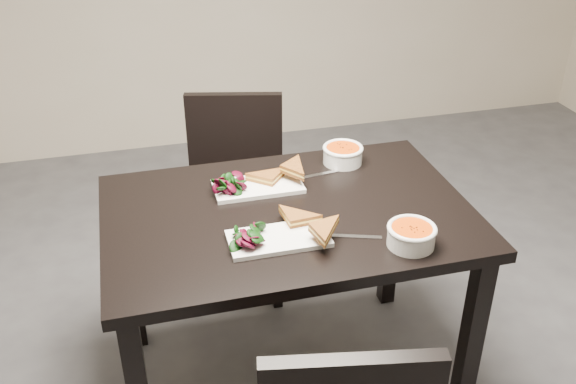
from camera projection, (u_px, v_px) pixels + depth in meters
The scene contains 12 objects.
table at pixel (288, 236), 2.16m from camera, with size 1.20×0.80×0.75m.
chair_far at pixel (235, 181), 2.83m from camera, with size 0.51×0.51×0.85m.
plate_near at pixel (279, 239), 1.95m from camera, with size 0.31×0.15×0.02m, color white.
sandwich_near at pixel (298, 224), 1.96m from camera, with size 0.15×0.11×0.05m, color #995A20, non-canonical shape.
salad_near at pixel (246, 235), 1.92m from camera, with size 0.10×0.09×0.04m, color black, non-canonical shape.
soup_bowl_near at pixel (411, 235), 1.92m from camera, with size 0.15×0.15×0.07m.
cutlery_near at pixel (352, 236), 1.97m from camera, with size 0.18×0.02×0.00m, color silver.
plate_far at pixel (258, 186), 2.23m from camera, with size 0.31×0.15×0.02m, color white.
sandwich_far at pixel (277, 178), 2.22m from camera, with size 0.15×0.11×0.05m, color #995A20, non-canonical shape.
salad_far at pixel (229, 183), 2.20m from camera, with size 0.10×0.09×0.04m, color black, non-canonical shape.
soup_bowl_far at pixel (343, 154), 2.39m from camera, with size 0.15×0.15×0.07m.
cutlery_far at pixel (315, 175), 2.32m from camera, with size 0.18×0.02×0.00m, color silver.
Camera 1 is at (-0.67, -1.43, 1.85)m, focal length 40.18 mm.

